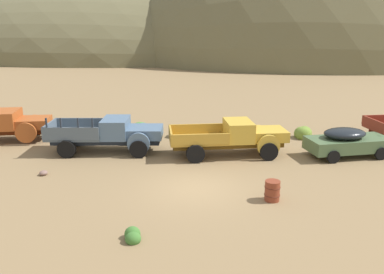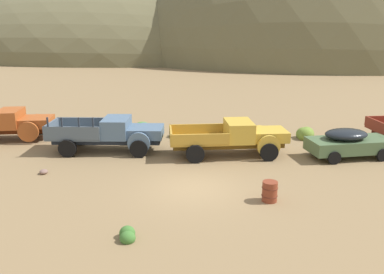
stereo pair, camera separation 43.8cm
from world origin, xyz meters
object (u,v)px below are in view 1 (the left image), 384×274
at_px(truck_oxide_orange, 6,125).
at_px(truck_chalk_blue, 114,134).
at_px(truck_faded_yellow, 237,137).
at_px(oil_drum_by_truck, 272,191).
at_px(car_weathered_green, 351,141).

relative_size(truck_oxide_orange, truck_chalk_blue, 0.96).
distance_m(truck_chalk_blue, truck_faded_yellow, 6.78).
height_order(truck_oxide_orange, truck_faded_yellow, same).
distance_m(truck_chalk_blue, oil_drum_by_truck, 9.98).
relative_size(truck_faded_yellow, oil_drum_by_truck, 7.65).
xyz_separation_m(car_weathered_green, oil_drum_by_truck, (-5.57, -5.41, -0.40)).
bearing_deg(car_weathered_green, truck_faded_yellow, 166.77).
height_order(truck_faded_yellow, car_weathered_green, truck_faded_yellow).
distance_m(truck_oxide_orange, car_weathered_green, 20.01).
xyz_separation_m(truck_faded_yellow, oil_drum_by_truck, (0.49, -5.93, -0.58)).
bearing_deg(truck_chalk_blue, car_weathered_green, -3.80).
distance_m(truck_chalk_blue, car_weathered_green, 12.87).
distance_m(truck_oxide_orange, oil_drum_by_truck, 16.86).
bearing_deg(truck_oxide_orange, car_weathered_green, -15.38).
bearing_deg(oil_drum_by_truck, car_weathered_green, 44.13).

